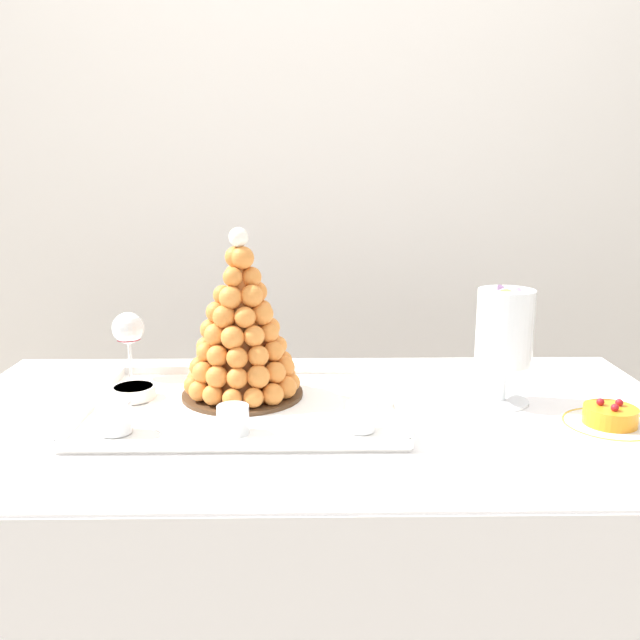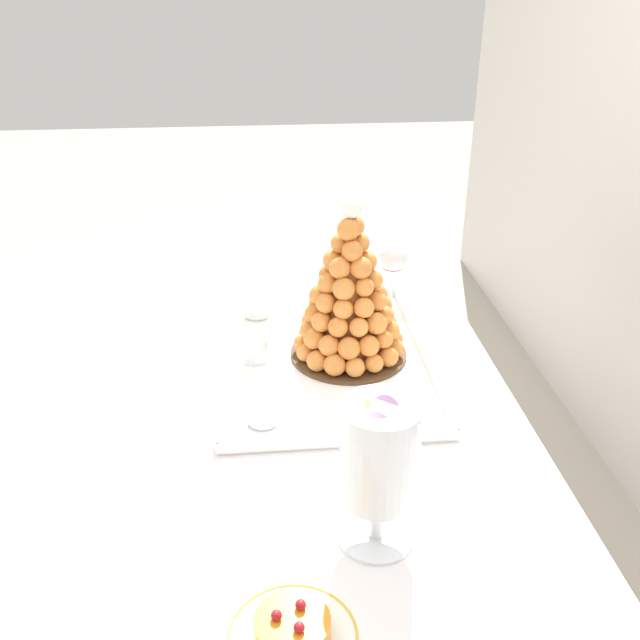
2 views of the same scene
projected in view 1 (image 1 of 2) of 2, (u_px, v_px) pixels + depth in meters
The scene contains 11 objects.
backdrop_wall at pixel (312, 152), 2.22m from camera, with size 4.80×0.10×2.50m, color silver.
buffet_table at pixel (315, 467), 1.32m from camera, with size 1.45×0.77×0.73m.
serving_tray at pixel (245, 406), 1.31m from camera, with size 0.60×0.43×0.02m.
croquembouche at pixel (241, 332), 1.34m from camera, with size 0.25×0.25×0.34m.
dessert_cup_left at pixel (115, 418), 1.17m from camera, with size 0.06×0.06×0.06m.
dessert_cup_mid_left at pixel (233, 421), 1.17m from camera, with size 0.06×0.06×0.05m.
dessert_cup_centre at pixel (361, 417), 1.18m from camera, with size 0.05×0.05×0.05m.
creme_brulee_ramekin at pixel (134, 392), 1.35m from camera, with size 0.09×0.09×0.02m.
macaron_goblet at pixel (505, 330), 1.32m from camera, with size 0.11×0.11×0.25m.
fruit_tart_plate at pixel (610, 420), 1.22m from camera, with size 0.17×0.17×0.05m.
wine_glass at pixel (128, 331), 1.48m from camera, with size 0.07×0.07×0.15m.
Camera 1 is at (-0.01, -1.22, 1.20)m, focal length 37.48 mm.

